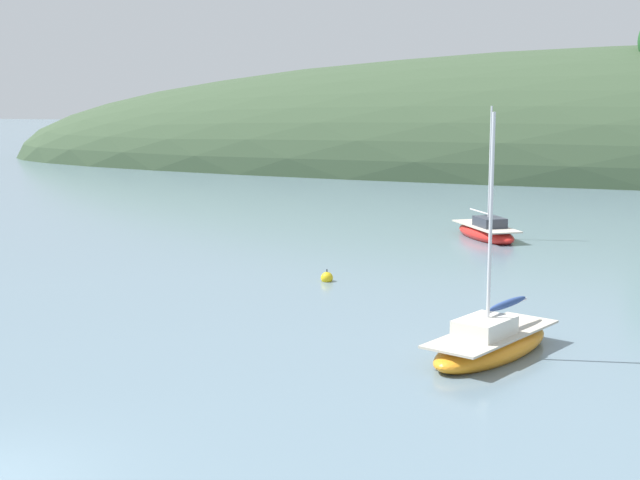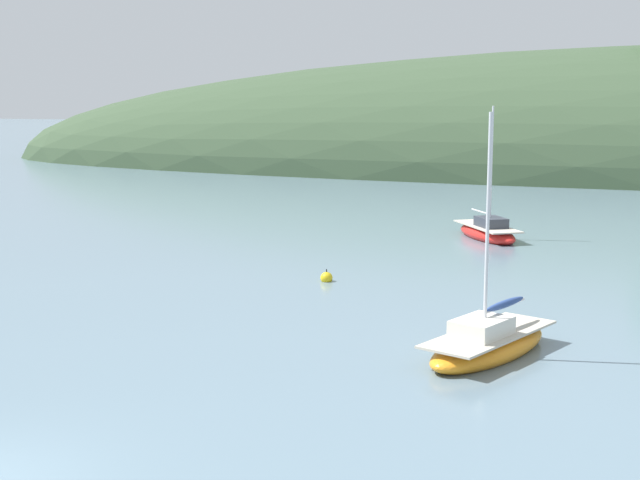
% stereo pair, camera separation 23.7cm
% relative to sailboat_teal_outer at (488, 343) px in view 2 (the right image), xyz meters
% --- Properties ---
extents(sailboat_teal_outer, '(3.39, 5.17, 6.37)m').
position_rel_sailboat_teal_outer_xyz_m(sailboat_teal_outer, '(0.00, 0.00, 0.00)').
color(sailboat_teal_outer, orange).
rests_on(sailboat_teal_outer, ground).
extents(sailboat_orange_cutter, '(3.97, 4.98, 6.27)m').
position_rel_sailboat_teal_outer_xyz_m(sailboat_orange_cutter, '(-2.56, 19.25, -0.01)').
color(sailboat_orange_cutter, red).
rests_on(sailboat_orange_cutter, ground).
extents(mooring_buoy_channel, '(0.44, 0.44, 0.54)m').
position_rel_sailboat_teal_outer_xyz_m(mooring_buoy_channel, '(-6.74, 7.64, -0.20)').
color(mooring_buoy_channel, yellow).
rests_on(mooring_buoy_channel, ground).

